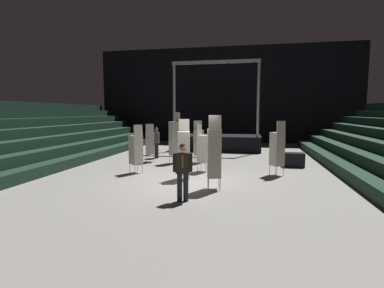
{
  "coord_description": "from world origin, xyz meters",
  "views": [
    {
      "loc": [
        2.28,
        -10.41,
        2.58
      ],
      "look_at": [
        0.15,
        0.23,
        1.4
      ],
      "focal_mm": 27.7,
      "sensor_mm": 36.0,
      "label": 1
    }
  ],
  "objects_px": {
    "stage_riser": "(217,141)",
    "equipment_road_case": "(294,160)",
    "chair_stack_front_left": "(184,149)",
    "chair_stack_front_right": "(277,148)",
    "chair_stack_rear_centre": "(198,142)",
    "chair_stack_rear_right": "(150,143)",
    "crew_worker_near_stage": "(156,141)",
    "man_with_tie": "(183,169)",
    "chair_stack_mid_right": "(174,138)",
    "chair_stack_mid_centre": "(136,149)",
    "chair_stack_mid_left": "(214,153)",
    "chair_stack_rear_left": "(203,148)"
  },
  "relations": [
    {
      "from": "chair_stack_front_right",
      "to": "equipment_road_case",
      "type": "relative_size",
      "value": 2.47
    },
    {
      "from": "stage_riser",
      "to": "chair_stack_rear_centre",
      "type": "distance_m",
      "value": 5.27
    },
    {
      "from": "chair_stack_front_left",
      "to": "chair_stack_rear_centre",
      "type": "distance_m",
      "value": 3.76
    },
    {
      "from": "chair_stack_mid_right",
      "to": "chair_stack_rear_right",
      "type": "relative_size",
      "value": 1.3
    },
    {
      "from": "chair_stack_rear_right",
      "to": "chair_stack_rear_centre",
      "type": "relative_size",
      "value": 0.92
    },
    {
      "from": "stage_riser",
      "to": "chair_stack_mid_right",
      "type": "height_order",
      "value": "stage_riser"
    },
    {
      "from": "chair_stack_front_right",
      "to": "chair_stack_rear_centre",
      "type": "xyz_separation_m",
      "value": [
        -3.66,
        2.35,
        -0.04
      ]
    },
    {
      "from": "chair_stack_mid_right",
      "to": "chair_stack_mid_centre",
      "type": "xyz_separation_m",
      "value": [
        -0.98,
        -2.66,
        -0.25
      ]
    },
    {
      "from": "chair_stack_rear_centre",
      "to": "crew_worker_near_stage",
      "type": "xyz_separation_m",
      "value": [
        -2.59,
        1.07,
        -0.08
      ]
    },
    {
      "from": "chair_stack_front_right",
      "to": "man_with_tie",
      "type": "bearing_deg",
      "value": -161.06
    },
    {
      "from": "chair_stack_rear_centre",
      "to": "chair_stack_front_left",
      "type": "bearing_deg",
      "value": 68.42
    },
    {
      "from": "stage_riser",
      "to": "chair_stack_mid_left",
      "type": "bearing_deg",
      "value": -83.89
    },
    {
      "from": "chair_stack_mid_right",
      "to": "chair_stack_rear_right",
      "type": "bearing_deg",
      "value": 45.36
    },
    {
      "from": "chair_stack_front_right",
      "to": "stage_riser",
      "type": "bearing_deg",
      "value": 77.82
    },
    {
      "from": "chair_stack_front_left",
      "to": "crew_worker_near_stage",
      "type": "height_order",
      "value": "chair_stack_front_left"
    },
    {
      "from": "chair_stack_front_left",
      "to": "chair_stack_mid_centre",
      "type": "relative_size",
      "value": 1.12
    },
    {
      "from": "chair_stack_mid_centre",
      "to": "equipment_road_case",
      "type": "distance_m",
      "value": 7.35
    },
    {
      "from": "chair_stack_rear_right",
      "to": "chair_stack_front_left",
      "type": "bearing_deg",
      "value": -73.05
    },
    {
      "from": "chair_stack_rear_right",
      "to": "equipment_road_case",
      "type": "distance_m",
      "value": 7.15
    },
    {
      "from": "stage_riser",
      "to": "man_with_tie",
      "type": "xyz_separation_m",
      "value": [
        0.38,
        -11.78,
        0.33
      ]
    },
    {
      "from": "stage_riser",
      "to": "chair_stack_mid_left",
      "type": "xyz_separation_m",
      "value": [
        1.1,
        -10.26,
        0.62
      ]
    },
    {
      "from": "chair_stack_rear_right",
      "to": "chair_stack_rear_centre",
      "type": "xyz_separation_m",
      "value": [
        2.51,
        0.23,
        0.08
      ]
    },
    {
      "from": "stage_riser",
      "to": "chair_stack_front_left",
      "type": "xyz_separation_m",
      "value": [
        -0.22,
        -8.99,
        0.53
      ]
    },
    {
      "from": "man_with_tie",
      "to": "chair_stack_mid_right",
      "type": "height_order",
      "value": "chair_stack_mid_right"
    },
    {
      "from": "chair_stack_rear_left",
      "to": "chair_stack_rear_right",
      "type": "xyz_separation_m",
      "value": [
        -3.1,
        1.93,
        -0.04
      ]
    },
    {
      "from": "chair_stack_front_left",
      "to": "chair_stack_rear_centre",
      "type": "relative_size",
      "value": 1.08
    },
    {
      "from": "man_with_tie",
      "to": "chair_stack_rear_right",
      "type": "relative_size",
      "value": 0.86
    },
    {
      "from": "man_with_tie",
      "to": "equipment_road_case",
      "type": "distance_m",
      "value": 7.46
    },
    {
      "from": "equipment_road_case",
      "to": "crew_worker_near_stage",
      "type": "bearing_deg",
      "value": 169.84
    },
    {
      "from": "chair_stack_front_left",
      "to": "equipment_road_case",
      "type": "relative_size",
      "value": 2.56
    },
    {
      "from": "chair_stack_mid_centre",
      "to": "crew_worker_near_stage",
      "type": "distance_m",
      "value": 4.11
    },
    {
      "from": "man_with_tie",
      "to": "chair_stack_front_right",
      "type": "bearing_deg",
      "value": -136.86
    },
    {
      "from": "chair_stack_rear_left",
      "to": "chair_stack_mid_left",
      "type": "bearing_deg",
      "value": 28.83
    },
    {
      "from": "chair_stack_rear_left",
      "to": "stage_riser",
      "type": "bearing_deg",
      "value": -165.12
    },
    {
      "from": "chair_stack_rear_left",
      "to": "chair_stack_rear_centre",
      "type": "distance_m",
      "value": 2.24
    },
    {
      "from": "chair_stack_front_left",
      "to": "chair_stack_front_right",
      "type": "bearing_deg",
      "value": -168.89
    },
    {
      "from": "chair_stack_rear_left",
      "to": "chair_stack_rear_right",
      "type": "height_order",
      "value": "chair_stack_rear_left"
    },
    {
      "from": "chair_stack_rear_right",
      "to": "chair_stack_rear_centre",
      "type": "distance_m",
      "value": 2.52
    },
    {
      "from": "chair_stack_front_right",
      "to": "chair_stack_mid_left",
      "type": "relative_size",
      "value": 0.9
    },
    {
      "from": "stage_riser",
      "to": "crew_worker_near_stage",
      "type": "distance_m",
      "value": 5.1
    },
    {
      "from": "man_with_tie",
      "to": "crew_worker_near_stage",
      "type": "distance_m",
      "value": 8.29
    },
    {
      "from": "man_with_tie",
      "to": "crew_worker_near_stage",
      "type": "height_order",
      "value": "crew_worker_near_stage"
    },
    {
      "from": "equipment_road_case",
      "to": "chair_stack_rear_centre",
      "type": "bearing_deg",
      "value": 177.24
    },
    {
      "from": "chair_stack_front_left",
      "to": "chair_stack_rear_centre",
      "type": "height_order",
      "value": "chair_stack_front_left"
    },
    {
      "from": "chair_stack_mid_centre",
      "to": "chair_stack_rear_left",
      "type": "height_order",
      "value": "same"
    },
    {
      "from": "equipment_road_case",
      "to": "man_with_tie",
      "type": "bearing_deg",
      "value": -121.79
    },
    {
      "from": "chair_stack_mid_right",
      "to": "chair_stack_rear_left",
      "type": "relative_size",
      "value": 1.25
    },
    {
      "from": "chair_stack_mid_centre",
      "to": "crew_worker_near_stage",
      "type": "xyz_separation_m",
      "value": [
        -0.44,
        4.08,
        -0.04
      ]
    },
    {
      "from": "chair_stack_front_left",
      "to": "chair_stack_front_right",
      "type": "xyz_separation_m",
      "value": [
        3.55,
        1.41,
        -0.04
      ]
    },
    {
      "from": "stage_riser",
      "to": "equipment_road_case",
      "type": "xyz_separation_m",
      "value": [
        4.3,
        -5.46,
        -0.29
      ]
    }
  ]
}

